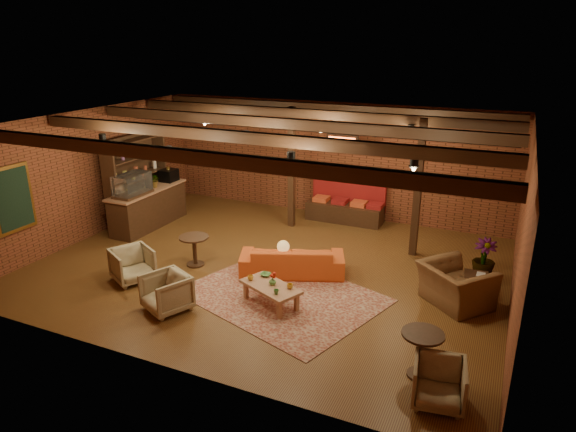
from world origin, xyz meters
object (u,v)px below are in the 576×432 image
at_px(armchair_right, 456,279).
at_px(round_table_right, 422,347).
at_px(round_table_left, 194,246).
at_px(armchair_b, 166,291).
at_px(plant_tall, 489,221).
at_px(side_table_lamp, 283,250).
at_px(side_table_book, 476,276).
at_px(sofa, 292,260).
at_px(armchair_far, 439,381).
at_px(armchair_a, 132,263).
at_px(coffee_table, 271,287).

relative_size(armchair_right, round_table_right, 1.65).
height_order(round_table_left, armchair_b, armchair_b).
distance_m(round_table_right, plant_tall, 4.14).
distance_m(side_table_lamp, side_table_book, 3.89).
relative_size(sofa, side_table_book, 4.36).
height_order(round_table_left, armchair_right, armchair_right).
bearing_deg(plant_tall, sofa, -157.47).
xyz_separation_m(armchair_b, plant_tall, (5.28, 3.97, 0.87)).
bearing_deg(side_table_lamp, armchair_right, 4.49).
distance_m(round_table_right, armchair_far, 0.64).
bearing_deg(armchair_a, side_table_book, -43.14).
relative_size(armchair_b, side_table_book, 1.54).
height_order(sofa, side_table_lamp, side_table_lamp).
distance_m(side_table_lamp, armchair_far, 4.58).
bearing_deg(armchair_right, round_table_right, 126.89).
xyz_separation_m(armchair_right, plant_tall, (0.40, 1.52, 0.73)).
distance_m(coffee_table, side_table_book, 4.02).
xyz_separation_m(armchair_b, armchair_right, (4.88, 2.45, 0.14)).
relative_size(side_table_lamp, armchair_a, 1.05).
bearing_deg(round_table_left, side_table_lamp, 7.21).
xyz_separation_m(round_table_left, armchair_a, (-0.75, -1.19, -0.07)).
bearing_deg(armchair_right, armchair_far, 134.06).
bearing_deg(coffee_table, round_table_right, -19.07).
height_order(armchair_a, plant_tall, plant_tall).
height_order(armchair_a, armchair_b, armchair_a).
height_order(coffee_table, side_table_lamp, side_table_lamp).
xyz_separation_m(side_table_lamp, armchair_far, (3.65, -2.76, -0.27)).
height_order(side_table_lamp, round_table_left, side_table_lamp).
xyz_separation_m(armchair_right, round_table_right, (-0.18, -2.51, -0.04)).
bearing_deg(armchair_a, armchair_right, -46.06).
bearing_deg(side_table_lamp, plant_tall, 24.82).
bearing_deg(side_table_lamp, round_table_left, -172.79).
bearing_deg(armchair_b, sofa, 82.81).
bearing_deg(side_table_lamp, armchair_b, -122.76).
xyz_separation_m(coffee_table, side_table_book, (3.53, 1.92, 0.09)).
bearing_deg(plant_tall, armchair_b, -143.07).
bearing_deg(side_table_book, side_table_lamp, -169.14).
distance_m(side_table_book, round_table_right, 3.01).
distance_m(side_table_lamp, round_table_left, 2.08).
bearing_deg(side_table_book, armchair_right, -125.62).
height_order(round_table_left, side_table_book, round_table_left).
relative_size(coffee_table, side_table_book, 2.62).
relative_size(armchair_far, plant_tall, 0.29).
relative_size(armchair_a, side_table_book, 1.55).
xyz_separation_m(armchair_b, armchair_far, (5.04, -0.58, -0.03)).
height_order(armchair_a, side_table_book, armchair_a).
relative_size(sofa, armchair_b, 2.82).
distance_m(armchair_right, round_table_right, 2.52).
bearing_deg(armchair_b, armchair_right, 51.48).
height_order(coffee_table, round_table_left, round_table_left).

